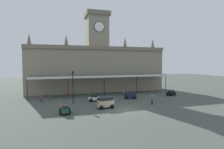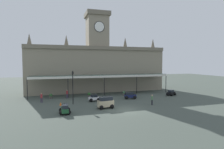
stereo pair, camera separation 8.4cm
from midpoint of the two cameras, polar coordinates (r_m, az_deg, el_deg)
name	(u,v)px [view 1 (the left image)]	position (r m, az deg, el deg)	size (l,w,h in m)	color
ground_plane	(125,110)	(27.32, 4.10, -10.95)	(140.00, 140.00, 0.00)	#434C44
station_building	(97,66)	(44.69, -4.70, 2.75)	(32.11, 6.58, 18.76)	gray
entrance_canopy	(103,75)	(39.42, -2.97, -0.30)	(29.72, 3.26, 4.29)	#38564C
car_green_estate	(65,109)	(26.08, -14.51, -10.49)	(1.55, 2.26, 1.27)	#1E512D
car_white_sedan	(94,98)	(33.20, -5.62, -7.42)	(2.07, 1.56, 1.19)	silver
car_black_sedan	(171,93)	(40.67, 17.80, -5.51)	(2.23, 2.00, 1.19)	black
car_beige_van	(106,103)	(27.99, -2.02, -8.88)	(2.49, 1.76, 1.77)	tan
car_navy_estate	(130,96)	(35.40, 5.54, -6.62)	(2.39, 1.84, 1.27)	#19214C
pedestrian_crossing_forecourt	(67,94)	(36.72, -13.89, -5.79)	(0.36, 0.34, 1.67)	#3F384C
pedestrian_near_entrance	(41,97)	(34.19, -21.17, -6.64)	(0.37, 0.34, 1.67)	#3F384C
pedestrian_beside_cars	(152,99)	(30.96, 12.27, -7.54)	(0.34, 0.38, 1.67)	black
victorian_lamppost	(73,84)	(30.93, -12.16, -2.85)	(0.30, 0.30, 5.57)	black
traffic_cone	(61,104)	(31.06, -15.75, -8.76)	(0.40, 0.40, 0.55)	orange
planter_forecourt_centre	(89,95)	(37.06, -7.23, -6.28)	(0.60, 0.60, 0.96)	#47423D
planter_near_kerb	(124,93)	(38.72, 3.68, -5.82)	(0.60, 0.60, 0.96)	#47423D
planter_by_canopy	(51,96)	(37.27, -18.54, -6.39)	(0.60, 0.60, 0.96)	#47423D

